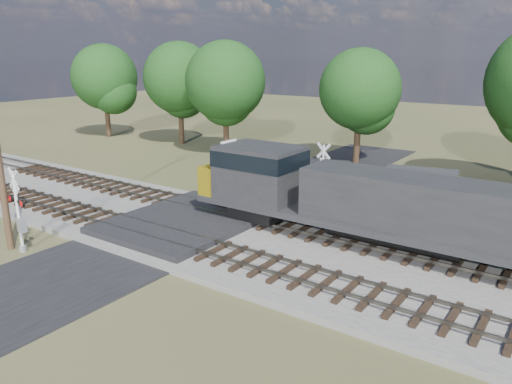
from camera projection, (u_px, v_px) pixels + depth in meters
The scene contains 10 objects.
ground at pixel (181, 230), 27.75m from camera, with size 160.00×160.00×0.00m, color #3B4424.
ballast_bed at pixel (351, 268), 22.59m from camera, with size 140.00×10.00×0.30m, color gray.
road at pixel (181, 230), 27.74m from camera, with size 7.00×60.00×0.08m, color black.
crossing_panel at pixel (187, 223), 28.06m from camera, with size 7.00×9.00×0.62m, color #262628.
track_near at pixel (200, 247), 24.34m from camera, with size 140.00×2.60×0.33m.
track_far at pixel (258, 219), 28.28m from camera, with size 140.00×2.60×0.33m.
crossing_signal_near at pixel (19, 218), 24.28m from camera, with size 1.71×0.41×4.24m.
crossing_signal_far at pixel (321, 180), 31.71m from camera, with size 1.66×0.40×4.14m.
equipment_shed at pixel (418, 197), 29.04m from camera, with size 4.86×4.86×2.81m.
treeline at pixel (394, 89), 39.12m from camera, with size 80.58×11.09×11.72m.
Camera 1 is at (18.38, -19.05, 9.56)m, focal length 35.00 mm.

